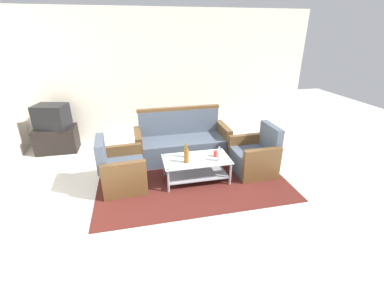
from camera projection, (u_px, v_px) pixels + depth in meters
name	position (u px, v px, depth m)	size (l,w,h in m)	color
ground_plane	(205.00, 207.00, 3.81)	(14.00, 14.00, 0.00)	silver
wall_back	(171.00, 76.00, 5.98)	(6.52, 0.12, 2.80)	silver
rug	(190.00, 175.00, 4.63)	(3.12, 2.28, 0.01)	#511E19
couch	(182.00, 143.00, 5.16)	(1.81, 0.77, 0.96)	#4C5666
armchair_left	(122.00, 171.00, 4.20)	(0.74, 0.80, 0.85)	#4C5666
armchair_right	(255.00, 157.00, 4.66)	(0.72, 0.78, 0.85)	#4C5666
coffee_table	(196.00, 166.00, 4.38)	(1.10, 0.60, 0.40)	silver
bottle_green	(186.00, 151.00, 4.34)	(0.06, 0.06, 0.27)	#2D8C38
bottle_clear	(219.00, 156.00, 4.22)	(0.07, 0.07, 0.25)	silver
bottle_brown	(186.00, 156.00, 4.16)	(0.08, 0.08, 0.32)	brown
cup	(216.00, 154.00, 4.38)	(0.08, 0.08, 0.10)	red
tv_stand	(57.00, 139.00, 5.48)	(0.80, 0.50, 0.52)	black
television	(52.00, 116.00, 5.28)	(0.69, 0.58, 0.48)	black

